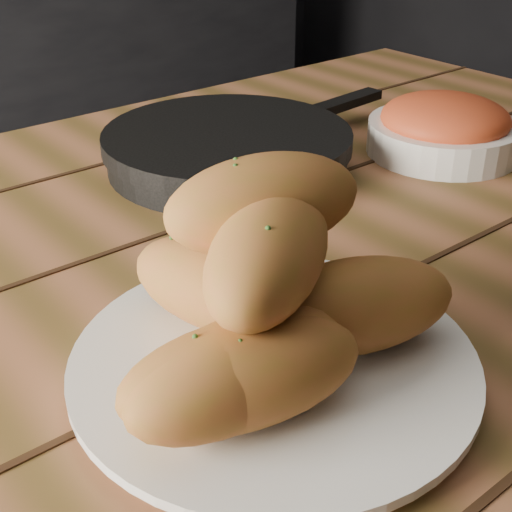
{
  "coord_description": "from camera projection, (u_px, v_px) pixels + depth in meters",
  "views": [
    {
      "loc": [
        -0.6,
        -0.8,
        1.08
      ],
      "look_at": [
        -0.33,
        -0.48,
        0.84
      ],
      "focal_mm": 50.0,
      "sensor_mm": 36.0,
      "label": 1
    }
  ],
  "objects": [
    {
      "name": "floor",
      "position": [
        234.0,
        482.0,
        1.4
      ],
      "size": [
        4.0,
        4.0,
        0.0
      ],
      "primitive_type": "plane",
      "color": "#38383A",
      "rests_on": "ground"
    },
    {
      "name": "table",
      "position": [
        198.0,
        368.0,
        0.66
      ],
      "size": [
        1.57,
        0.97,
        0.75
      ],
      "color": "brown",
      "rests_on": "ground"
    },
    {
      "name": "plate",
      "position": [
        274.0,
        365.0,
        0.51
      ],
      "size": [
        0.29,
        0.29,
        0.02
      ],
      "color": "white",
      "rests_on": "table"
    },
    {
      "name": "bread_rolls",
      "position": [
        265.0,
        299.0,
        0.47
      ],
      "size": [
        0.27,
        0.23,
        0.14
      ],
      "color": "#A2542D",
      "rests_on": "plate"
    },
    {
      "name": "skillet",
      "position": [
        229.0,
        148.0,
        0.84
      ],
      "size": [
        0.43,
        0.29,
        0.05
      ],
      "color": "black",
      "rests_on": "table"
    },
    {
      "name": "bowl",
      "position": [
        444.0,
        128.0,
        0.88
      ],
      "size": [
        0.19,
        0.19,
        0.07
      ],
      "color": "white",
      "rests_on": "table"
    }
  ]
}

